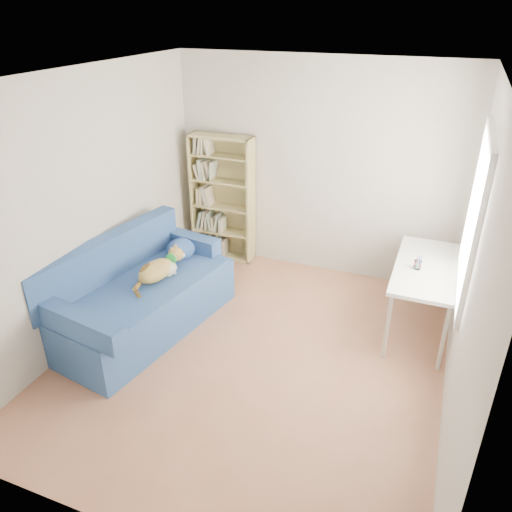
{
  "coord_description": "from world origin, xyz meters",
  "views": [
    {
      "loc": [
        1.44,
        -3.64,
        3.1
      ],
      "look_at": [
        -0.17,
        0.45,
        0.85
      ],
      "focal_mm": 35.0,
      "sensor_mm": 36.0,
      "label": 1
    }
  ],
  "objects_px": {
    "desk": "(426,272)",
    "pen_cup": "(418,264)",
    "bookshelf": "(223,203)",
    "sofa": "(140,296)"
  },
  "relations": [
    {
      "from": "sofa",
      "to": "bookshelf",
      "type": "bearing_deg",
      "value": 96.23
    },
    {
      "from": "sofa",
      "to": "desk",
      "type": "bearing_deg",
      "value": 30.26
    },
    {
      "from": "sofa",
      "to": "desk",
      "type": "height_order",
      "value": "sofa"
    },
    {
      "from": "desk",
      "to": "pen_cup",
      "type": "height_order",
      "value": "pen_cup"
    },
    {
      "from": "bookshelf",
      "to": "sofa",
      "type": "bearing_deg",
      "value": -93.81
    },
    {
      "from": "desk",
      "to": "pen_cup",
      "type": "relative_size",
      "value": 9.06
    },
    {
      "from": "pen_cup",
      "to": "sofa",
      "type": "bearing_deg",
      "value": -160.87
    },
    {
      "from": "pen_cup",
      "to": "bookshelf",
      "type": "bearing_deg",
      "value": 160.43
    },
    {
      "from": "desk",
      "to": "bookshelf",
      "type": "bearing_deg",
      "value": 162.81
    },
    {
      "from": "desk",
      "to": "pen_cup",
      "type": "distance_m",
      "value": 0.17
    }
  ]
}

